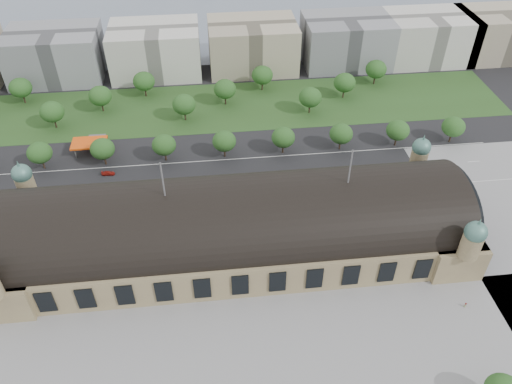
{
  "coord_description": "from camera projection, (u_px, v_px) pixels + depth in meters",
  "views": [
    {
      "loc": [
        -5.83,
        -113.75,
        120.47
      ],
      "look_at": [
        8.29,
        12.25,
        14.0
      ],
      "focal_mm": 35.0,
      "sensor_mm": 36.0,
      "label": 1
    }
  ],
  "objects": [
    {
      "name": "ground",
      "position": [
        235.0,
        250.0,
        164.54
      ],
      "size": [
        900.0,
        900.0,
        0.0
      ],
      "primitive_type": "plane",
      "color": "black",
      "rests_on": "ground"
    },
    {
      "name": "station",
      "position": [
        234.0,
        228.0,
        157.93
      ],
      "size": [
        150.0,
        48.4,
        44.3
      ],
      "color": "#97865E",
      "rests_on": "ground"
    },
    {
      "name": "plaza_south",
      "position": [
        286.0,
        368.0,
        131.91
      ],
      "size": [
        190.0,
        48.0,
        0.12
      ],
      "primitive_type": "cube",
      "color": "gray",
      "rests_on": "ground"
    },
    {
      "name": "road_slab",
      "position": [
        176.0,
        182.0,
        191.75
      ],
      "size": [
        260.0,
        26.0,
        0.1
      ],
      "primitive_type": "cube",
      "color": "black",
      "rests_on": "ground"
    },
    {
      "name": "grass_belt",
      "position": [
        188.0,
        109.0,
        234.04
      ],
      "size": [
        300.0,
        45.0,
        0.1
      ],
      "primitive_type": "cube",
      "color": "#28491D",
      "rests_on": "ground"
    },
    {
      "name": "petrol_station",
      "position": [
        94.0,
        142.0,
        207.73
      ],
      "size": [
        14.0,
        13.0,
        5.05
      ],
      "color": "#EC4E0D",
      "rests_on": "ground"
    },
    {
      "name": "office_2",
      "position": [
        55.0,
        55.0,
        251.22
      ],
      "size": [
        45.0,
        32.0,
        24.0
      ],
      "primitive_type": "cube",
      "color": "gray",
      "rests_on": "ground"
    },
    {
      "name": "office_3",
      "position": [
        156.0,
        50.0,
        255.48
      ],
      "size": [
        45.0,
        32.0,
        24.0
      ],
      "primitive_type": "cube",
      "color": "silver",
      "rests_on": "ground"
    },
    {
      "name": "office_4",
      "position": [
        253.0,
        45.0,
        259.75
      ],
      "size": [
        45.0,
        32.0,
        24.0
      ],
      "primitive_type": "cube",
      "color": "#B1A68B",
      "rests_on": "ground"
    },
    {
      "name": "office_5",
      "position": [
        346.0,
        41.0,
        264.01
      ],
      "size": [
        45.0,
        32.0,
        24.0
      ],
      "primitive_type": "cube",
      "color": "gray",
      "rests_on": "ground"
    },
    {
      "name": "office_6",
      "position": [
        428.0,
        37.0,
        267.85
      ],
      "size": [
        45.0,
        32.0,
        24.0
      ],
      "primitive_type": "cube",
      "color": "silver",
      "rests_on": "ground"
    },
    {
      "name": "office_7",
      "position": [
        499.0,
        34.0,
        271.26
      ],
      "size": [
        45.0,
        32.0,
        24.0
      ],
      "primitive_type": "cube",
      "color": "#B1A68B",
      "rests_on": "ground"
    },
    {
      "name": "tree_row_2",
      "position": [
        40.0,
        153.0,
        193.96
      ],
      "size": [
        9.6,
        9.6,
        11.52
      ],
      "color": "#2D2116",
      "rests_on": "ground"
    },
    {
      "name": "tree_row_3",
      "position": [
        102.0,
        149.0,
        196.01
      ],
      "size": [
        9.6,
        9.6,
        11.52
      ],
      "color": "#2D2116",
      "rests_on": "ground"
    },
    {
      "name": "tree_row_4",
      "position": [
        164.0,
        145.0,
        198.05
      ],
      "size": [
        9.6,
        9.6,
        11.52
      ],
      "color": "#2D2116",
      "rests_on": "ground"
    },
    {
      "name": "tree_row_5",
      "position": [
        224.0,
        141.0,
        200.1
      ],
      "size": [
        9.6,
        9.6,
        11.52
      ],
      "color": "#2D2116",
      "rests_on": "ground"
    },
    {
      "name": "tree_row_6",
      "position": [
        283.0,
        137.0,
        202.15
      ],
      "size": [
        9.6,
        9.6,
        11.52
      ],
      "color": "#2D2116",
      "rests_on": "ground"
    },
    {
      "name": "tree_row_7",
      "position": [
        341.0,
        134.0,
        204.19
      ],
      "size": [
        9.6,
        9.6,
        11.52
      ],
      "color": "#2D2116",
      "rests_on": "ground"
    },
    {
      "name": "tree_row_8",
      "position": [
        398.0,
        130.0,
        206.24
      ],
      "size": [
        9.6,
        9.6,
        11.52
      ],
      "color": "#2D2116",
      "rests_on": "ground"
    },
    {
      "name": "tree_row_9",
      "position": [
        453.0,
        127.0,
        208.29
      ],
      "size": [
        9.6,
        9.6,
        11.52
      ],
      "color": "#2D2116",
      "rests_on": "ground"
    },
    {
      "name": "tree_belt_2",
      "position": [
        20.0,
        88.0,
        232.95
      ],
      "size": [
        10.4,
        10.4,
        12.48
      ],
      "color": "#2D2116",
      "rests_on": "ground"
    },
    {
      "name": "tree_belt_3",
      "position": [
        52.0,
        112.0,
        216.31
      ],
      "size": [
        10.4,
        10.4,
        12.48
      ],
      "color": "#2D2116",
      "rests_on": "ground"
    },
    {
      "name": "tree_belt_4",
      "position": [
        100.0,
        96.0,
        227.06
      ],
      "size": [
        10.4,
        10.4,
        12.48
      ],
      "color": "#2D2116",
      "rests_on": "ground"
    },
    {
      "name": "tree_belt_5",
      "position": [
        144.0,
        81.0,
        237.81
      ],
      "size": [
        10.4,
        10.4,
        12.48
      ],
      "color": "#2D2116",
      "rests_on": "ground"
    },
    {
      "name": "tree_belt_6",
      "position": [
        184.0,
        104.0,
        221.17
      ],
      "size": [
        10.4,
        10.4,
        12.48
      ],
      "color": "#2D2116",
      "rests_on": "ground"
    },
    {
      "name": "tree_belt_7",
      "position": [
        225.0,
        89.0,
        231.92
      ],
      "size": [
        10.4,
        10.4,
        12.48
      ],
      "color": "#2D2116",
      "rests_on": "ground"
    },
    {
      "name": "tree_belt_8",
      "position": [
        262.0,
        75.0,
        242.67
      ],
      "size": [
        10.4,
        10.4,
        12.48
      ],
      "color": "#2D2116",
      "rests_on": "ground"
    },
    {
      "name": "tree_belt_9",
      "position": [
        310.0,
        97.0,
        226.03
      ],
      "size": [
        10.4,
        10.4,
        12.48
      ],
      "color": "#2D2116",
      "rests_on": "ground"
    },
    {
      "name": "tree_belt_10",
      "position": [
        345.0,
        83.0,
        236.78
      ],
      "size": [
        10.4,
        10.4,
        12.48
      ],
      "color": "#2D2116",
      "rests_on": "ground"
    },
    {
      "name": "tree_belt_11",
      "position": [
        376.0,
        69.0,
        247.53
      ],
      "size": [
        10.4,
        10.4,
        12.48
      ],
      "color": "#2D2116",
      "rests_on": "ground"
    },
    {
      "name": "traffic_car_2",
      "position": [
        61.0,
        207.0,
        179.86
      ],
      "size": [
        5.28,
        2.74,
        1.42
      ],
      "primitive_type": "imported",
      "rotation": [
        0.0,
        0.0,
        -1.65
      ],
      "color": "black",
      "rests_on": "ground"
    },
    {
      "name": "traffic_car_3",
      "position": [
        108.0,
        173.0,
        194.95
      ],
      "size": [
        5.12,
        2.25,
        1.46
      ],
      "primitive_type": "imported",
      "rotation": [
        0.0,
        0.0,
        1.53
      ],
      "color": "maroon",
      "rests_on": "ground"
    },
    {
      "name": "traffic_car_4",
      "position": [
        286.0,
        185.0,
        189.39
      ],
      "size": [
        4.37,
        1.78,
        1.48
      ],
      "primitive_type": "imported",
      "rotation": [
        0.0,
        0.0,
        -1.58
      ],
      "color": "#191845",
      "rests_on": "ground"
    },
    {
      "name": "traffic_car_6",
      "position": [
        405.0,
        179.0,
        192.42
      ],
      "size": [
        5.12,
        2.58,
        1.39
      ],
      "primitive_type": "imported",
      "rotation": [
        0.0,
        0.0,
        -1.63
      ],
      "color": "silver",
      "rests_on": "ground"
    },
    {
      "name": "parked_car_0",
      "position": [
        57.0,
        219.0,
        174.8
      ],
      "size": [
        5.25,
        3.56,
        1.64
      ],
      "primitive_type": "imported",
      "rotation": [
        0.0,
        0.0,
        -1.16
      ],
      "color": "black",
      "rests_on": "ground"
    },
    {
      "name": "parked_car_1",
      "position": [
        65.0,
        218.0,
        175.18
      ],
      "size": [
        6.2,
        5.71,
        1.61
      ],
      "primitive_type": "imported",
      "rotation": [
        0.0,
        0.0,
        -0.9
      ],
      "color": "maroon",
      "rests_on": "ground"
    },
    {
      "name": "parked_car_2",
      "position": [
        58.0,
        212.0,
        177.9
      ],
      "size": [
        4.88,
        4.17,
        1.34
      ],
      "primitive_type": "imported",
      "rotation": [
        0.0,
        0.0,
        -0.97
      ],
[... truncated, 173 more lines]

